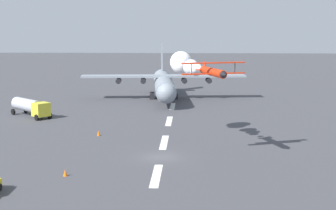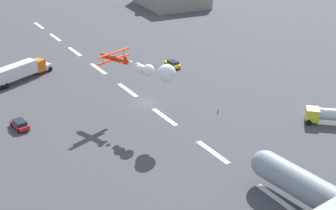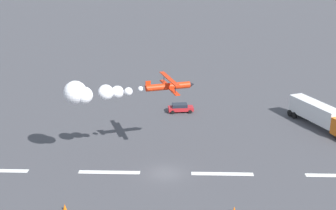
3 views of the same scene
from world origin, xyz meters
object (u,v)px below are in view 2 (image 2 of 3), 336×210
at_px(traffic_cone_near, 165,79).
at_px(traffic_cone_far, 218,111).
at_px(stunt_biplane_red, 154,70).
at_px(followme_car_yellow, 20,124).
at_px(fuel_tanker_truck, 332,115).
at_px(airport_staff_sedan, 173,64).
at_px(semi_truck_orange, 20,71).

distance_m(traffic_cone_near, traffic_cone_far, 18.81).
distance_m(stunt_biplane_red, followme_car_yellow, 24.94).
distance_m(fuel_tanker_truck, traffic_cone_far, 19.85).
bearing_deg(traffic_cone_near, airport_staff_sedan, 136.71).
relative_size(stunt_biplane_red, airport_staff_sedan, 3.78).
bearing_deg(semi_truck_orange, traffic_cone_far, 36.76).
bearing_deg(airport_staff_sedan, followme_car_yellow, -72.29).
xyz_separation_m(semi_truck_orange, traffic_cone_far, (35.18, 26.28, -1.75)).
height_order(stunt_biplane_red, followme_car_yellow, stunt_biplane_red).
relative_size(semi_truck_orange, fuel_tanker_truck, 1.72).
distance_m(airport_staff_sedan, traffic_cone_far, 25.64).
bearing_deg(followme_car_yellow, traffic_cone_near, 100.61).
xyz_separation_m(fuel_tanker_truck, traffic_cone_far, (-13.99, -14.02, -1.37)).
bearing_deg(traffic_cone_near, stunt_biplane_red, -35.88).
bearing_deg(stunt_biplane_red, semi_truck_orange, -157.02).
height_order(semi_truck_orange, airport_staff_sedan, semi_truck_orange).
bearing_deg(airport_staff_sedan, traffic_cone_far, -12.97).
height_order(followme_car_yellow, traffic_cone_far, followme_car_yellow).
relative_size(semi_truck_orange, traffic_cone_far, 18.96).
bearing_deg(fuel_tanker_truck, stunt_biplane_red, -121.36).
distance_m(airport_staff_sedan, traffic_cone_near, 8.50).
xyz_separation_m(followme_car_yellow, traffic_cone_near, (-6.13, 32.74, -0.44)).
bearing_deg(followme_car_yellow, traffic_cone_far, 68.88).
bearing_deg(semi_truck_orange, airport_staff_sedan, 72.34).
bearing_deg(semi_truck_orange, followme_car_yellow, -16.16).
relative_size(fuel_tanker_truck, airport_staff_sedan, 1.85).
bearing_deg(traffic_cone_near, fuel_tanker_truck, 23.25).
bearing_deg(traffic_cone_far, airport_staff_sedan, 167.03).
distance_m(stunt_biplane_red, traffic_cone_near, 22.86).
height_order(stunt_biplane_red, traffic_cone_near, stunt_biplane_red).
height_order(airport_staff_sedan, traffic_cone_near, airport_staff_sedan).
bearing_deg(followme_car_yellow, semi_truck_orange, 163.84).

